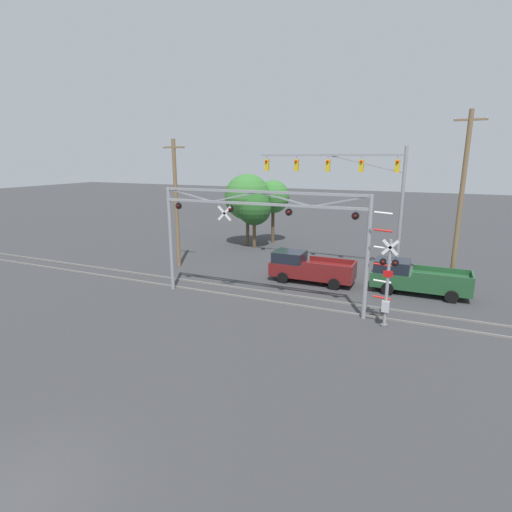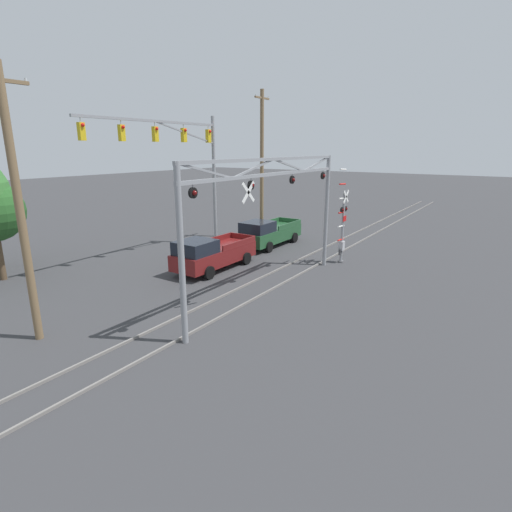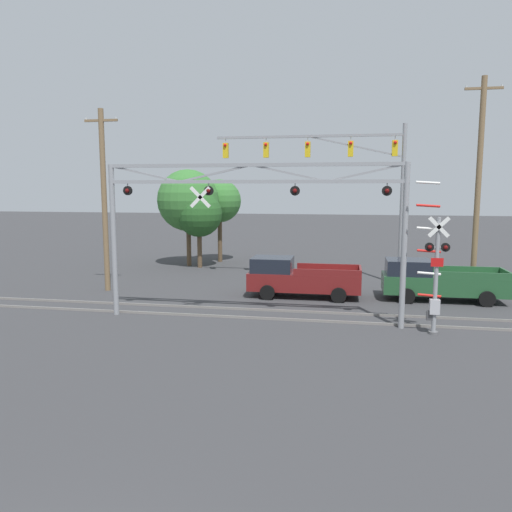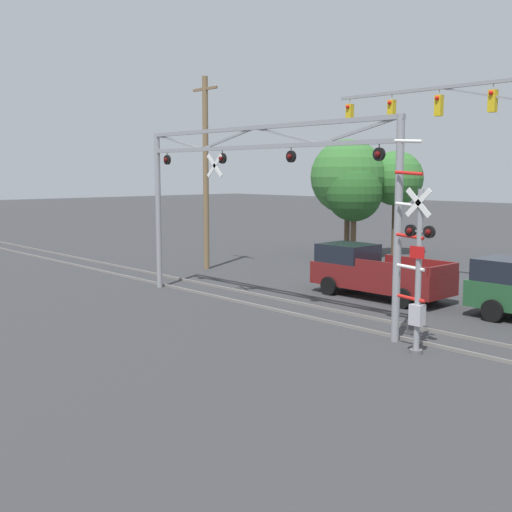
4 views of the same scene
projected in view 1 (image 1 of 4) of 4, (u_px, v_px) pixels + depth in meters
name	position (u px, v px, depth m)	size (l,w,h in m)	color
ground_plane	(16.00, 497.00, 9.84)	(200.00, 200.00, 0.00)	#38383A
rail_track_near	(260.00, 300.00, 23.41)	(80.00, 0.08, 0.10)	gray
rail_track_far	(270.00, 292.00, 24.68)	(80.00, 0.08, 0.10)	gray
crossing_gantry	(258.00, 224.00, 22.08)	(12.16, 0.27, 6.41)	gray
crossing_signal_mast	(386.00, 284.00, 19.34)	(1.30, 0.35, 5.70)	gray
traffic_signal_span	(362.00, 185.00, 28.12)	(10.64, 0.39, 8.92)	gray
pickup_truck_lead	(308.00, 268.00, 26.78)	(5.57, 2.22, 1.97)	maroon
pickup_truck_following	(415.00, 278.00, 24.49)	(5.73, 2.22, 1.97)	#23512D
utility_pole_left	(176.00, 203.00, 29.63)	(1.80, 0.28, 9.47)	brown
utility_pole_right	(461.00, 201.00, 24.27)	(1.80, 0.28, 10.89)	brown
background_tree_beyond_span	(273.00, 197.00, 38.45)	(3.15, 3.15, 6.08)	brown
background_tree_far_left_verge	(254.00, 208.00, 36.34)	(3.13, 3.13, 5.25)	brown
background_tree_far_right_verge	(247.00, 197.00, 37.06)	(4.27, 4.27, 6.73)	brown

